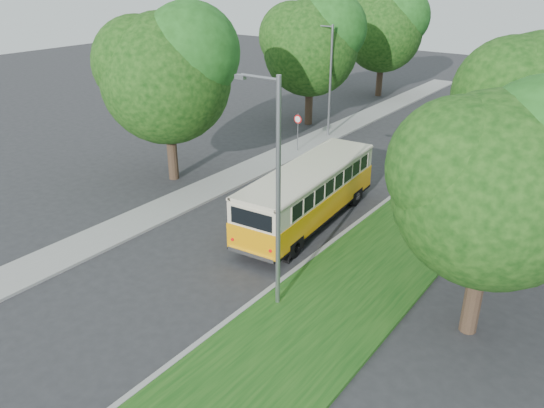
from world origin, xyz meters
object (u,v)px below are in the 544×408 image
Objects in this scene: lamppost_near at (276,189)px; car_grey at (470,116)px; car_silver at (340,181)px; car_blue at (450,131)px; lamppost_far at (329,77)px; car_white at (417,137)px; vintage_bus at (308,195)px.

car_grey is (-1.83, 27.54, -3.74)m from lamppost_near.
car_blue is (1.45, 12.51, 0.01)m from car_silver.
lamppost_near is 1.88× the size of car_silver.
car_blue reaches higher than car_grey.
lamppost_near is 20.53m from lamppost_far.
lamppost_far reaches higher than car_blue.
car_blue is at bearing 72.39° from car_silver.
vintage_bus is at bearing -104.19° from car_white.
lamppost_near reaches higher than lamppost_far.
lamppost_far is at bearing -149.24° from car_blue.
lamppost_near is at bearing -83.74° from car_blue.
car_silver is 1.03× the size of car_white.
vintage_bus reaches higher than car_grey.
car_white is (-0.30, 13.78, -0.71)m from vintage_bus.
vintage_bus is at bearing -79.87° from car_grey.
lamppost_far is at bearing 177.47° from car_white.
vintage_bus is (6.34, -12.40, -2.72)m from lamppost_far.
lamppost_near is at bearing -71.51° from vintage_bus.
car_grey is at bearing 66.83° from car_white.
vintage_bus is at bearing 112.85° from lamppost_near.
car_white is (-2.87, 19.88, -3.68)m from lamppost_near.
lamppost_far is 10.87m from car_silver.
car_blue is at bearing 82.37° from vintage_bus.
lamppost_near is 1.07× the size of lamppost_far.
car_silver reaches higher than car_white.
lamppost_far is 1.81× the size of car_white.
lamppost_near is 20.43m from car_white.
car_white reaches higher than car_grey.
car_blue is at bearing 48.97° from car_white.
vintage_bus is 2.27× the size of car_white.
car_white is at bearing 12.92° from lamppost_far.
vintage_bus is at bearing -62.94° from lamppost_far.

